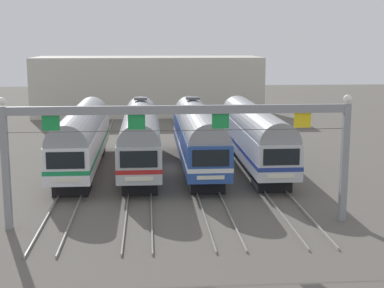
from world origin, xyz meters
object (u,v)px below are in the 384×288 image
commuter_train_white (82,136)px  commuter_train_silver (255,134)px  commuter_train_stainless (140,135)px  catenary_gantry (179,131)px  commuter_train_blue (198,134)px

commuter_train_white → commuter_train_silver: same height
commuter_train_stainless → catenary_gantry: size_ratio=0.98×
commuter_train_silver → commuter_train_white: bearing=180.0°
commuter_train_white → commuter_train_silver: (13.19, 0.00, 0.00)m
commuter_train_stainless → commuter_train_blue: 4.40m
commuter_train_white → commuter_train_silver: 13.19m
commuter_train_stainless → commuter_train_blue: (4.40, 0.00, 0.00)m
commuter_train_stainless → catenary_gantry: (2.20, -13.50, 2.46)m
commuter_train_white → commuter_train_stainless: bearing=0.1°
commuter_train_stainless → commuter_train_blue: same height
commuter_train_blue → commuter_train_silver: bearing=-0.1°
commuter_train_blue → commuter_train_white: bearing=-180.0°
commuter_train_silver → catenary_gantry: bearing=-116.0°
commuter_train_white → commuter_train_blue: commuter_train_blue is taller
commuter_train_blue → commuter_train_silver: (4.40, -0.00, -0.00)m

